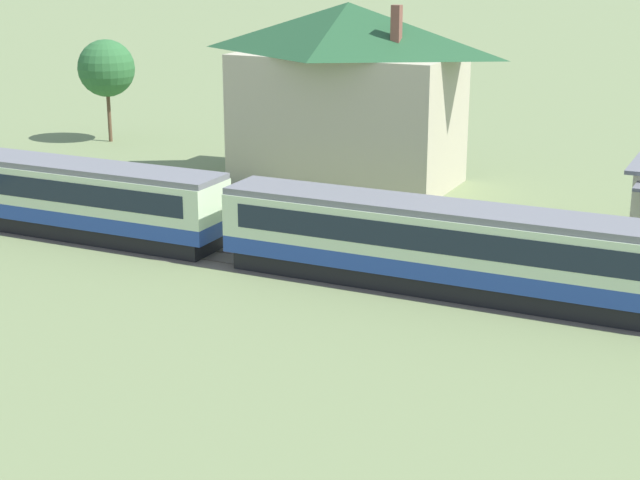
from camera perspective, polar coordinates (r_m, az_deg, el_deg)
name	(u,v)px	position (r m, az deg, el deg)	size (l,w,h in m)	color
passenger_train	(457,245)	(43.99, 7.95, -0.32)	(114.67, 3.19, 4.02)	#234293
railway_track	(411,286)	(45.31, 5.31, -2.67)	(159.62, 3.60, 0.04)	#665B51
station_house_dark_green_roof	(348,92)	(63.84, 1.62, 8.61)	(14.97, 8.60, 11.65)	#BCB293
yard_tree_1	(106,68)	(79.88, -12.33, 9.74)	(4.48, 4.48, 8.08)	brown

